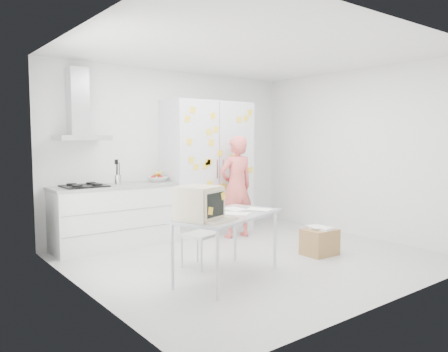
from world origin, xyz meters
TOP-DOWN VIEW (x-y plane):
  - floor at (0.00, 0.00)m, footprint 4.50×4.00m
  - walls at (0.00, 0.72)m, footprint 4.52×4.01m
  - ceiling at (0.00, 0.00)m, footprint 4.50×4.00m
  - counter_run at (-1.20, 1.70)m, footprint 1.84×0.63m
  - range_hood at (-1.65, 1.84)m, footprint 0.70×0.48m
  - tall_cabinet at (0.45, 1.67)m, footprint 1.50×0.68m
  - person at (0.60, 1.10)m, footprint 0.63×0.45m
  - desk at (-1.09, -0.52)m, footprint 1.53×1.10m
  - chair at (-0.83, 0.17)m, footprint 0.48×0.48m
  - cardboard_box at (0.82, -0.43)m, footprint 0.46×0.38m

SIDE VIEW (x-z plane):
  - floor at x=0.00m, z-range -0.02..0.00m
  - cardboard_box at x=0.82m, z-range -0.01..0.38m
  - counter_run at x=-1.20m, z-range -0.17..1.11m
  - chair at x=-0.83m, z-range 0.06..0.90m
  - person at x=0.60m, z-range 0.00..1.63m
  - desk at x=-1.09m, z-range 0.28..1.38m
  - tall_cabinet at x=0.45m, z-range 0.00..2.20m
  - walls at x=0.00m, z-range 0.00..2.70m
  - range_hood at x=-1.65m, z-range 1.45..2.46m
  - ceiling at x=0.00m, z-range 2.69..2.71m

